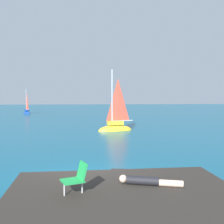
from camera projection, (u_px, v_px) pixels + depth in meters
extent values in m
plane|color=#0F5675|center=(85.00, 179.00, 10.52)|extent=(160.00, 160.00, 0.00)
cube|color=#2D2823|center=(125.00, 206.00, 7.18)|extent=(6.27, 4.72, 0.68)
cube|color=#292626|center=(132.00, 189.00, 9.49)|extent=(1.79, 1.65, 1.07)
cube|color=#27261E|center=(45.00, 191.00, 9.29)|extent=(0.91, 1.03, 0.70)
ellipsoid|color=yellow|center=(115.00, 131.00, 24.58)|extent=(3.25, 1.79, 1.06)
cube|color=yellow|center=(115.00, 123.00, 24.53)|extent=(1.49, 1.05, 0.35)
cylinder|color=#B7B7BC|center=(112.00, 97.00, 24.30)|extent=(0.12, 0.12, 4.82)
cylinder|color=#B2B2B7|center=(122.00, 121.00, 24.74)|extent=(1.89, 0.56, 0.09)
pyramid|color=#DB4C38|center=(118.00, 100.00, 24.48)|extent=(1.51, 0.44, 3.66)
ellipsoid|color=#193D99|center=(27.00, 114.00, 46.75)|extent=(1.89, 2.48, 0.82)
cube|color=#193D99|center=(27.00, 110.00, 46.72)|extent=(1.01, 1.19, 0.27)
cylinder|color=#B7B7BC|center=(26.00, 100.00, 46.79)|extent=(0.09, 0.09, 3.72)
cylinder|color=#B2B2B7|center=(28.00, 110.00, 46.28)|extent=(0.80, 1.33, 0.07)
pyramid|color=#DB4C38|center=(27.00, 101.00, 46.46)|extent=(0.63, 1.06, 2.83)
cylinder|color=black|center=(143.00, 181.00, 7.78)|extent=(0.93, 0.47, 0.24)
cylinder|color=beige|center=(170.00, 183.00, 7.64)|extent=(0.72, 0.36, 0.18)
sphere|color=beige|center=(123.00, 179.00, 7.88)|extent=(0.22, 0.22, 0.22)
cube|color=green|center=(72.00, 181.00, 7.01)|extent=(0.66, 0.64, 0.04)
cube|color=green|center=(82.00, 171.00, 7.11)|extent=(0.32, 0.50, 0.45)
cylinder|color=silver|center=(64.00, 189.00, 6.93)|extent=(0.04, 0.04, 0.35)
cylinder|color=silver|center=(82.00, 186.00, 7.14)|extent=(0.04, 0.04, 0.35)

